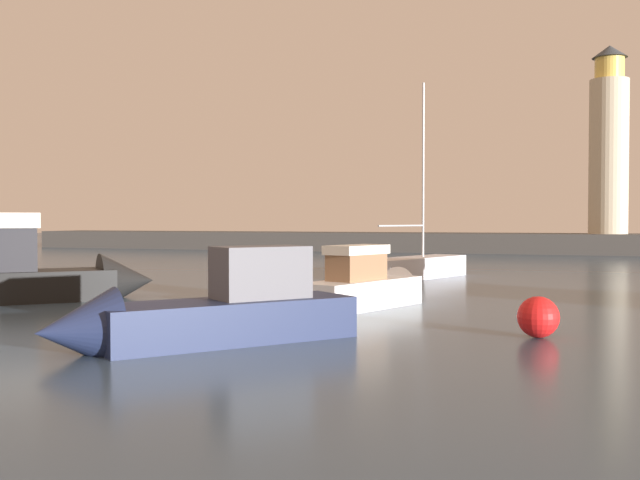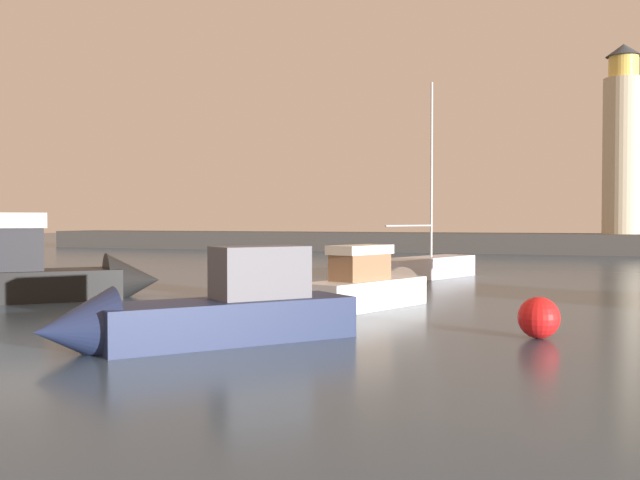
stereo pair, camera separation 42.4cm
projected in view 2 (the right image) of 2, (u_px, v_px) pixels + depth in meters
ground_plane at (440, 282)px, 35.42m from camera, size 220.00×220.00×0.00m
breakwater at (515, 243)px, 66.78m from camera, size 95.97×6.75×1.75m
lighthouse at (623, 144)px, 63.44m from camera, size 3.25×3.25×16.16m
motorboat_0 at (195, 314)px, 17.61m from camera, size 6.21×7.06×2.66m
motorboat_1 at (62, 274)px, 27.55m from camera, size 6.74×6.75×3.67m
motorboat_3 at (377, 286)px, 25.40m from camera, size 3.50×6.35×2.35m
sailboat_moored at (423, 267)px, 37.57m from camera, size 4.16×7.70×9.96m
mooring_buoy at (539, 318)px, 18.50m from camera, size 1.04×1.04×1.04m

